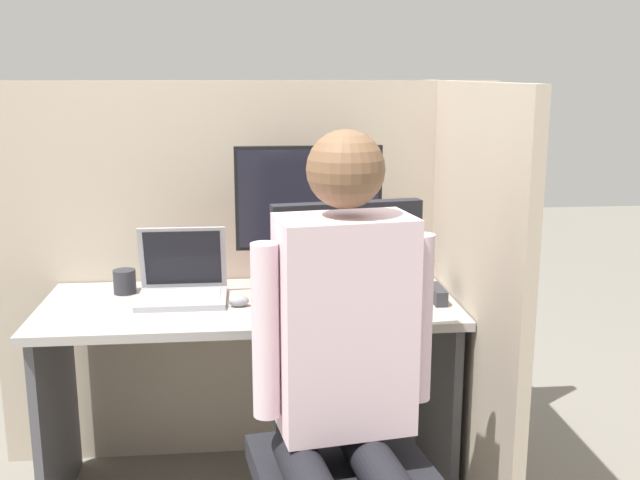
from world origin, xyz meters
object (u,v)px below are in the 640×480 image
at_px(laptop, 183,286).
at_px(office_chair, 346,412).
at_px(stapler, 438,294).
at_px(paper_box, 310,279).
at_px(person, 345,365).
at_px(pen_cup, 126,282).
at_px(coffee_mug, 398,274).
at_px(carrot_toy, 312,312).
at_px(monitor, 310,205).

distance_m(laptop, office_chair, 0.84).
relative_size(stapler, office_chair, 0.13).
distance_m(paper_box, person, 0.89).
xyz_separation_m(office_chair, pen_cup, (-0.71, 0.75, 0.19)).
relative_size(paper_box, laptop, 1.16).
height_order(paper_box, coffee_mug, coffee_mug).
distance_m(stapler, person, 0.83).
bearing_deg(office_chair, carrot_toy, 98.83).
bearing_deg(coffee_mug, stapler, -62.02).
bearing_deg(pen_cup, carrot_toy, -28.77).
xyz_separation_m(stapler, person, (-0.42, -0.72, 0.04)).
relative_size(paper_box, person, 0.26).
bearing_deg(carrot_toy, pen_cup, 151.23).
relative_size(laptop, pen_cup, 3.53).
bearing_deg(person, paper_box, 90.76).
height_order(office_chair, coffee_mug, office_chair).
distance_m(monitor, coffee_mug, 0.43).
distance_m(stapler, carrot_toy, 0.48).
distance_m(office_chair, pen_cup, 1.05).
bearing_deg(stapler, monitor, 157.77).
distance_m(monitor, person, 0.93).
xyz_separation_m(laptop, office_chair, (0.49, -0.65, -0.20)).
relative_size(stapler, carrot_toy, 1.17).
xyz_separation_m(paper_box, stapler, (0.43, -0.17, -0.02)).
height_order(laptop, stapler, laptop).
bearing_deg(pen_cup, person, -53.59).
bearing_deg(monitor, office_chair, -86.88).
bearing_deg(stapler, laptop, 172.82).
distance_m(carrot_toy, office_chair, 0.43).
bearing_deg(office_chair, monitor, 93.12).
xyz_separation_m(stapler, pen_cup, (-1.10, 0.21, 0.02)).
bearing_deg(stapler, paper_box, 158.08).
bearing_deg(coffee_mug, laptop, -174.08).
height_order(monitor, laptop, monitor).
distance_m(paper_box, monitor, 0.28).
xyz_separation_m(laptop, carrot_toy, (0.43, -0.26, -0.03)).
relative_size(office_chair, person, 0.84).
distance_m(paper_box, pen_cup, 0.67).
height_order(monitor, coffee_mug, monitor).
relative_size(stapler, person, 0.11).
relative_size(office_chair, pen_cup, 13.35).
bearing_deg(monitor, stapler, -22.23).
height_order(laptop, coffee_mug, laptop).
height_order(carrot_toy, coffee_mug, coffee_mug).
height_order(stapler, coffee_mug, coffee_mug).
height_order(paper_box, office_chair, office_chair).
xyz_separation_m(monitor, office_chair, (0.04, -0.72, -0.46)).
bearing_deg(laptop, coffee_mug, 5.92).
bearing_deg(stapler, coffee_mug, 117.98).
xyz_separation_m(laptop, stapler, (0.89, -0.11, -0.02)).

